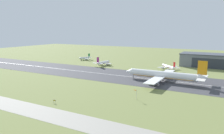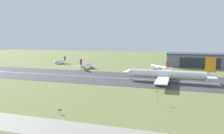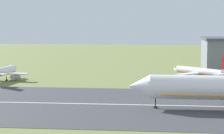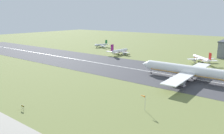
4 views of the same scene
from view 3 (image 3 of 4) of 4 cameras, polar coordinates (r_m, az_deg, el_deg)
runway_strip at (r=103.12m, az=2.14°, el=-4.95°), size 436.30×49.77×0.06m
runway_centreline at (r=103.11m, az=2.14°, el=-4.93°), size 392.67×0.70×0.01m
airplane_parked_west at (r=147.45m, az=11.44°, el=-0.63°), size 21.46×21.75×8.74m
airplane_parked_east at (r=148.99m, az=-14.30°, el=-0.66°), size 18.33×23.40×9.60m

